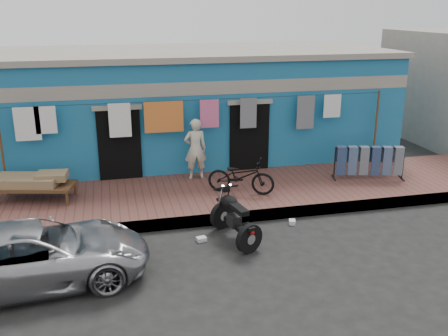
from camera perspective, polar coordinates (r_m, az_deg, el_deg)
ground at (r=9.77m, az=2.75°, el=-9.96°), size 80.00×80.00×0.00m
sidewalk at (r=12.37m, az=-1.07°, el=-3.14°), size 28.00×3.00×0.25m
curb at (r=11.06m, az=0.54°, el=-5.76°), size 28.00×0.10×0.25m
building at (r=15.74m, az=-4.23°, el=7.27°), size 12.20×5.20×3.36m
clothesline at (r=12.98m, az=-4.63°, el=5.55°), size 10.06×0.06×2.10m
car at (r=9.20m, az=-20.86°, el=-9.17°), size 4.12×2.19×1.12m
seated_person at (r=13.00m, az=-3.29°, el=2.19°), size 0.58×0.39×1.61m
bicycle at (r=12.02m, az=1.96°, el=-0.50°), size 1.71×1.24×1.05m
motorcycle at (r=10.17m, az=1.27°, el=-5.59°), size 1.17×1.79×1.02m
charpoy at (r=12.47m, az=-20.72°, el=-2.04°), size 2.26×1.74×0.63m
jeans_rack at (r=13.60m, az=16.23°, el=0.64°), size 2.07×1.29×0.90m
litter_a at (r=10.31m, az=-2.60°, el=-8.12°), size 0.21×0.18×0.08m
litter_b at (r=11.17m, az=7.80°, el=-6.13°), size 0.19×0.22×0.09m
litter_c at (r=10.86m, az=2.68°, el=-6.78°), size 0.20×0.22×0.07m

